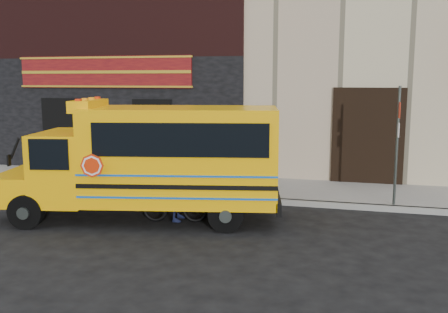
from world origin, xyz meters
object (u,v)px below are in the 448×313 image
at_px(bicycle, 175,203).
at_px(cyclist, 178,183).
at_px(school_bus, 155,159).
at_px(sign_pole, 397,143).

height_order(bicycle, cyclist, cyclist).
distance_m(school_bus, sign_pole, 6.20).
distance_m(sign_pole, cyclist, 5.74).
relative_size(school_bus, cyclist, 3.78).
bearing_deg(cyclist, school_bus, 74.78).
xyz_separation_m(sign_pole, cyclist, (-5.12, -2.45, -0.83)).
bearing_deg(school_bus, sign_pole, 22.30).
height_order(sign_pole, bicycle, sign_pole).
relative_size(bicycle, cyclist, 0.83).
distance_m(school_bus, bicycle, 1.18).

